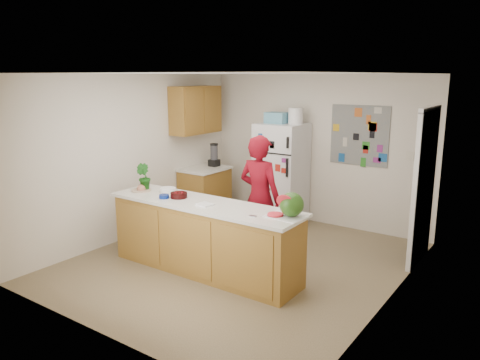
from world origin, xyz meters
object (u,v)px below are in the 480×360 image
Objects in this scene: person at (260,198)px; cherry_bowl at (179,195)px; refrigerator at (281,174)px; watermelon at (292,205)px.

cherry_bowl is (-0.74, -0.80, 0.10)m from person.
refrigerator reaches higher than watermelon.
refrigerator is 0.99× the size of person.
refrigerator is 2.39m from cherry_bowl.
refrigerator is 2.74m from watermelon.
refrigerator is at bearing 122.31° from watermelon.
cherry_bowl is (-1.62, -0.08, -0.12)m from watermelon.
cherry_bowl is at bearing -93.91° from refrigerator.
watermelon reaches higher than cherry_bowl.
person is at bearing -69.98° from refrigerator.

